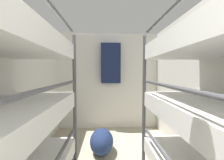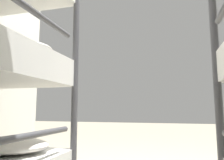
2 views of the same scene
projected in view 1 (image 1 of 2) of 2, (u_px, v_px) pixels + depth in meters
wall_back at (108, 81)px, 3.56m from camera, size 2.46×0.06×2.23m
duffel_bag at (102, 141)px, 2.47m from camera, size 0.38×0.57×0.38m
hanging_coat at (111, 63)px, 3.39m from camera, size 0.44×0.12×0.90m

